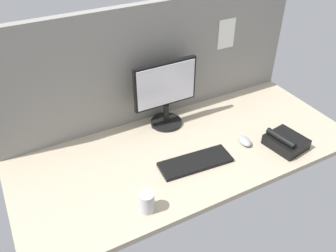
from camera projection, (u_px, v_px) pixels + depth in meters
The scene contains 7 objects.
ground_plane at pixel (185, 150), 190.13cm from camera, with size 180.00×80.00×3.00cm, color tan.
cubicle_wall_back at pixel (153, 63), 196.27cm from camera, with size 180.00×5.50×66.95cm.
monitor at pixel (166, 92), 195.43cm from camera, with size 36.94×18.00×38.62cm.
keyboard at pixel (195, 162), 178.61cm from camera, with size 37.00×13.00×2.00cm, color black.
mouse at pixel (245, 141), 191.38cm from camera, with size 5.60×9.60×3.40cm, color #99999E.
mug_steel at pixel (147, 202), 152.35cm from camera, with size 6.69×6.69×9.57cm.
desk_phone at pixel (286, 142), 188.51cm from camera, with size 19.74×21.40×8.80cm.
Camera 1 is at (-76.85, -124.52, 120.92)cm, focal length 38.04 mm.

